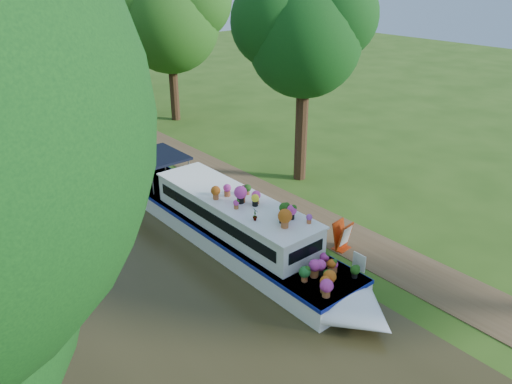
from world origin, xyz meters
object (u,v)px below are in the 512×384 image
object	(u,v)px
second_boat	(59,130)
sandwich_board	(342,237)
pedestrian_pink	(86,98)
pedestrian_dark	(94,94)
plant_boat	(235,224)

from	to	relation	value
second_boat	sandwich_board	bearing A→B (deg)	-98.20
pedestrian_pink	pedestrian_dark	distance (m)	0.88
plant_boat	second_boat	world-z (taller)	plant_boat
second_boat	sandwich_board	distance (m)	18.43
pedestrian_dark	pedestrian_pink	bearing A→B (deg)	-176.42
sandwich_board	pedestrian_pink	size ratio (longest dim) A/B	0.66
pedestrian_pink	pedestrian_dark	world-z (taller)	pedestrian_dark
second_boat	pedestrian_dark	distance (m)	7.43
plant_boat	pedestrian_dark	distance (m)	21.74
second_boat	pedestrian_dark	xyz separation A→B (m)	(4.65, 5.78, 0.26)
plant_boat	pedestrian_pink	size ratio (longest dim) A/B	8.67
second_boat	pedestrian_pink	distance (m)	6.64
sandwich_board	pedestrian_pink	xyz separation A→B (m)	(0.67, 23.54, 0.32)
plant_boat	pedestrian_dark	xyz separation A→B (m)	(4.15, 21.34, -0.01)
second_boat	sandwich_board	size ratio (longest dim) A/B	7.65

